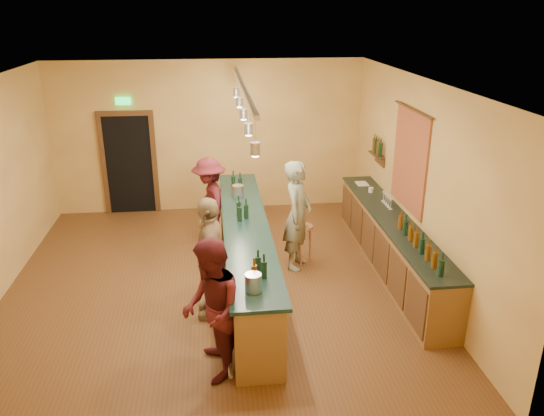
{
  "coord_description": "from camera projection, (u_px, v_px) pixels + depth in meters",
  "views": [
    {
      "loc": [
        0.07,
        -7.58,
        4.2
      ],
      "look_at": [
        0.96,
        0.2,
        1.2
      ],
      "focal_mm": 35.0,
      "sensor_mm": 36.0,
      "label": 1
    }
  ],
  "objects": [
    {
      "name": "wall_back",
      "position": [
        209.0,
        137.0,
        11.2
      ],
      "size": [
        6.5,
        0.02,
        3.2
      ],
      "primitive_type": "cube",
      "color": "#B88B45",
      "rests_on": "floor"
    },
    {
      "name": "tasting_bar",
      "position": [
        246.0,
        249.0,
        8.36
      ],
      "size": [
        0.73,
        5.1,
        1.38
      ],
      "color": "olive",
      "rests_on": "floor"
    },
    {
      "name": "floor",
      "position": [
        214.0,
        285.0,
        8.53
      ],
      "size": [
        7.0,
        7.0,
        0.0
      ],
      "primitive_type": "plane",
      "color": "brown",
      "rests_on": "ground"
    },
    {
      "name": "wall_right",
      "position": [
        418.0,
        183.0,
        8.3
      ],
      "size": [
        0.02,
        7.0,
        3.2
      ],
      "primitive_type": "cube",
      "color": "#B88B45",
      "rests_on": "floor"
    },
    {
      "name": "customer_a",
      "position": [
        211.0,
        310.0,
        6.17
      ],
      "size": [
        0.74,
        0.92,
        1.76
      ],
      "primitive_type": "imported",
      "rotation": [
        0.0,
        0.0,
        -1.48
      ],
      "color": "#59191E",
      "rests_on": "floor"
    },
    {
      "name": "tapestry",
      "position": [
        410.0,
        161.0,
        8.58
      ],
      "size": [
        0.03,
        1.4,
        1.6
      ],
      "primitive_type": "cube",
      "color": "maroon",
      "rests_on": "wall_right"
    },
    {
      "name": "customer_c",
      "position": [
        210.0,
        202.0,
        9.69
      ],
      "size": [
        0.85,
        1.19,
        1.67
      ],
      "primitive_type": "imported",
      "rotation": [
        0.0,
        0.0,
        -1.34
      ],
      "color": "#59191E",
      "rests_on": "floor"
    },
    {
      "name": "ceiling",
      "position": [
        205.0,
        82.0,
        7.38
      ],
      "size": [
        6.5,
        7.0,
        0.02
      ],
      "primitive_type": "cube",
      "color": "silver",
      "rests_on": "wall_back"
    },
    {
      "name": "bartender",
      "position": [
        297.0,
        215.0,
        8.82
      ],
      "size": [
        0.69,
        0.81,
        1.87
      ],
      "primitive_type": "imported",
      "rotation": [
        0.0,
        0.0,
        1.15
      ],
      "color": "gray",
      "rests_on": "floor"
    },
    {
      "name": "back_counter",
      "position": [
        392.0,
        244.0,
        8.84
      ],
      "size": [
        0.6,
        4.55,
        1.27
      ],
      "color": "olive",
      "rests_on": "floor"
    },
    {
      "name": "doorway",
      "position": [
        129.0,
        162.0,
        11.17
      ],
      "size": [
        1.15,
        0.09,
        2.48
      ],
      "color": "black",
      "rests_on": "wall_back"
    },
    {
      "name": "customer_b",
      "position": [
        211.0,
        258.0,
        7.42
      ],
      "size": [
        0.46,
        1.06,
        1.8
      ],
      "primitive_type": "imported",
      "rotation": [
        0.0,
        0.0,
        -1.59
      ],
      "color": "#997A51",
      "rests_on": "floor"
    },
    {
      "name": "pendant_track",
      "position": [
        243.0,
        97.0,
        7.52
      ],
      "size": [
        0.11,
        4.6,
        0.5
      ],
      "color": "silver",
      "rests_on": "ceiling"
    },
    {
      "name": "wall_front",
      "position": [
        212.0,
        318.0,
        4.71
      ],
      "size": [
        6.5,
        0.02,
        3.2
      ],
      "primitive_type": "cube",
      "color": "#B88B45",
      "rests_on": "floor"
    },
    {
      "name": "bottle_shelf",
      "position": [
        378.0,
        149.0,
        10.03
      ],
      "size": [
        0.17,
        0.55,
        0.54
      ],
      "color": "#483015",
      "rests_on": "wall_right"
    },
    {
      "name": "bar_stool",
      "position": [
        303.0,
        234.0,
        9.06
      ],
      "size": [
        0.34,
        0.34,
        0.7
      ],
      "rotation": [
        0.0,
        0.0,
        -0.26
      ],
      "color": "brown",
      "rests_on": "floor"
    }
  ]
}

